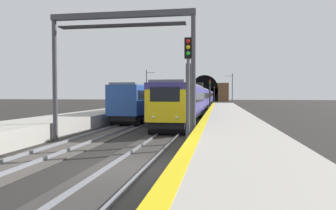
{
  "coord_description": "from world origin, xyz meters",
  "views": [
    {
      "loc": [
        -11.6,
        -3.39,
        2.87
      ],
      "look_at": [
        12.21,
        0.47,
        2.06
      ],
      "focal_mm": 33.57,
      "sensor_mm": 36.0,
      "label": 1
    }
  ],
  "objects_px": {
    "train_main_approaching": "(201,98)",
    "catenary_mast_near": "(147,89)",
    "railway_signal_far": "(214,93)",
    "train_adjacent_platform": "(164,98)",
    "railway_signal_mid": "(210,92)",
    "overhead_signal_gantry": "(121,45)",
    "railway_signal_near": "(188,83)",
    "catenary_mast_far": "(232,89)"
  },
  "relations": [
    {
      "from": "railway_signal_far",
      "to": "train_main_approaching",
      "type": "bearing_deg",
      "value": -2.32
    },
    {
      "from": "train_main_approaching",
      "to": "railway_signal_near",
      "type": "bearing_deg",
      "value": 3.05
    },
    {
      "from": "catenary_mast_near",
      "to": "railway_signal_near",
      "type": "bearing_deg",
      "value": -164.48
    },
    {
      "from": "train_adjacent_platform",
      "to": "railway_signal_mid",
      "type": "relative_size",
      "value": 7.39
    },
    {
      "from": "railway_signal_far",
      "to": "overhead_signal_gantry",
      "type": "relative_size",
      "value": 0.65
    },
    {
      "from": "railway_signal_near",
      "to": "overhead_signal_gantry",
      "type": "xyz_separation_m",
      "value": [
        2.21,
        4.2,
        2.38
      ]
    },
    {
      "from": "train_adjacent_platform",
      "to": "railway_signal_near",
      "type": "relative_size",
      "value": 7.08
    },
    {
      "from": "overhead_signal_gantry",
      "to": "catenary_mast_near",
      "type": "relative_size",
      "value": 1.11
    },
    {
      "from": "train_adjacent_platform",
      "to": "catenary_mast_near",
      "type": "height_order",
      "value": "catenary_mast_near"
    },
    {
      "from": "train_main_approaching",
      "to": "railway_signal_far",
      "type": "relative_size",
      "value": 14.08
    },
    {
      "from": "overhead_signal_gantry",
      "to": "catenary_mast_near",
      "type": "distance_m",
      "value": 46.52
    },
    {
      "from": "railway_signal_far",
      "to": "catenary_mast_near",
      "type": "relative_size",
      "value": 0.72
    },
    {
      "from": "train_main_approaching",
      "to": "catenary_mast_far",
      "type": "distance_m",
      "value": 20.91
    },
    {
      "from": "overhead_signal_gantry",
      "to": "railway_signal_mid",
      "type": "bearing_deg",
      "value": -6.52
    },
    {
      "from": "overhead_signal_gantry",
      "to": "catenary_mast_far",
      "type": "xyz_separation_m",
      "value": [
        62.55,
        -9.07,
        -1.66
      ]
    },
    {
      "from": "railway_signal_far",
      "to": "train_adjacent_platform",
      "type": "bearing_deg",
      "value": -6.15
    },
    {
      "from": "catenary_mast_near",
      "to": "catenary_mast_far",
      "type": "distance_m",
      "value": 24.82
    },
    {
      "from": "railway_signal_mid",
      "to": "catenary_mast_near",
      "type": "xyz_separation_m",
      "value": [
        8.83,
        13.27,
        0.78
      ]
    },
    {
      "from": "railway_signal_near",
      "to": "catenary_mast_far",
      "type": "bearing_deg",
      "value": 175.71
    },
    {
      "from": "catenary_mast_far",
      "to": "railway_signal_near",
      "type": "bearing_deg",
      "value": 175.71
    },
    {
      "from": "railway_signal_mid",
      "to": "catenary_mast_near",
      "type": "bearing_deg",
      "value": -123.64
    },
    {
      "from": "catenary_mast_near",
      "to": "railway_signal_far",
      "type": "bearing_deg",
      "value": -17.04
    },
    {
      "from": "train_adjacent_platform",
      "to": "catenary_mast_near",
      "type": "relative_size",
      "value": 5.08
    },
    {
      "from": "catenary_mast_near",
      "to": "catenary_mast_far",
      "type": "xyz_separation_m",
      "value": [
        16.95,
        -18.13,
        0.06
      ]
    },
    {
      "from": "train_main_approaching",
      "to": "catenary_mast_near",
      "type": "xyz_separation_m",
      "value": [
        2.75,
        11.41,
        1.86
      ]
    },
    {
      "from": "train_adjacent_platform",
      "to": "railway_signal_far",
      "type": "height_order",
      "value": "railway_signal_far"
    },
    {
      "from": "railway_signal_far",
      "to": "overhead_signal_gantry",
      "type": "height_order",
      "value": "overhead_signal_gantry"
    },
    {
      "from": "catenary_mast_far",
      "to": "overhead_signal_gantry",
      "type": "bearing_deg",
      "value": 171.75
    },
    {
      "from": "train_main_approaching",
      "to": "catenary_mast_far",
      "type": "bearing_deg",
      "value": 161.83
    },
    {
      "from": "train_main_approaching",
      "to": "railway_signal_mid",
      "type": "xyz_separation_m",
      "value": [
        -6.08,
        -1.86,
        1.08
      ]
    },
    {
      "from": "train_adjacent_platform",
      "to": "railway_signal_far",
      "type": "distance_m",
      "value": 61.1
    },
    {
      "from": "train_main_approaching",
      "to": "railway_signal_mid",
      "type": "relative_size",
      "value": 14.84
    },
    {
      "from": "catenary_mast_near",
      "to": "catenary_mast_far",
      "type": "relative_size",
      "value": 0.98
    },
    {
      "from": "railway_signal_far",
      "to": "catenary_mast_near",
      "type": "distance_m",
      "value": 45.29
    },
    {
      "from": "railway_signal_mid",
      "to": "overhead_signal_gantry",
      "type": "xyz_separation_m",
      "value": [
        -36.76,
        4.2,
        2.51
      ]
    },
    {
      "from": "railway_signal_near",
      "to": "catenary_mast_near",
      "type": "xyz_separation_m",
      "value": [
        47.8,
        13.27,
        0.65
      ]
    },
    {
      "from": "train_main_approaching",
      "to": "overhead_signal_gantry",
      "type": "relative_size",
      "value": 9.21
    },
    {
      "from": "train_adjacent_platform",
      "to": "catenary_mast_far",
      "type": "relative_size",
      "value": 5.0
    },
    {
      "from": "overhead_signal_gantry",
      "to": "catenary_mast_far",
      "type": "bearing_deg",
      "value": -8.25
    },
    {
      "from": "railway_signal_far",
      "to": "railway_signal_near",
      "type": "bearing_deg",
      "value": 0.0
    },
    {
      "from": "train_adjacent_platform",
      "to": "train_main_approaching",
      "type": "bearing_deg",
      "value": -16.16
    },
    {
      "from": "train_main_approaching",
      "to": "overhead_signal_gantry",
      "type": "xyz_separation_m",
      "value": [
        -42.84,
        2.34,
        3.59
      ]
    }
  ]
}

